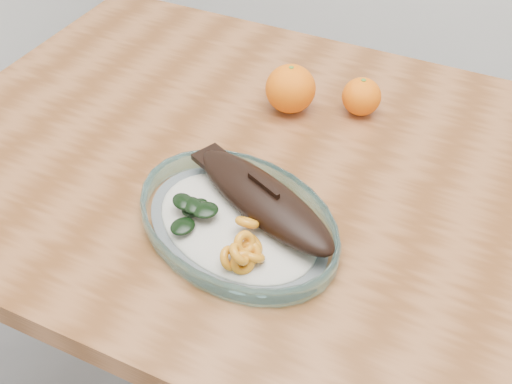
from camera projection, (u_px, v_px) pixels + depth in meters
dining_table at (291, 214)px, 1.05m from camera, size 1.20×0.80×0.75m
plated_meal at (239, 219)px, 0.87m from camera, size 0.72×0.72×0.08m
orange_left at (291, 89)px, 1.07m from camera, size 0.08×0.08×0.08m
orange_right at (361, 97)px, 1.07m from camera, size 0.07×0.07×0.07m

